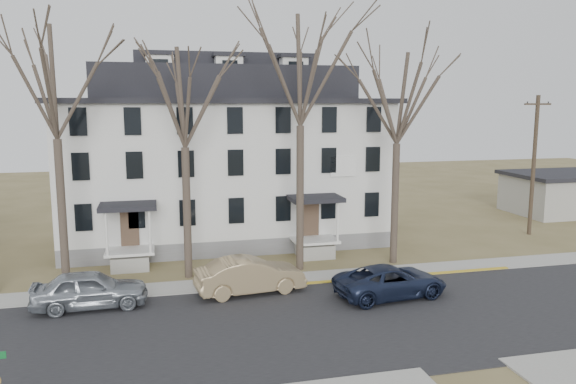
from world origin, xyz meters
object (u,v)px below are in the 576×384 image
object	(u,v)px
tree_mid_left	(183,90)
tree_mid_right	(398,91)
boarding_house	(225,158)
car_silver	(90,290)
car_navy	(391,282)
tree_far_left	(53,74)
bicycle_left	(133,259)
utility_pole_far	(534,164)
car_tan	(250,276)
tree_center	(301,62)

from	to	relation	value
tree_mid_left	tree_mid_right	bearing A→B (deg)	0.00
boarding_house	tree_mid_left	xyz separation A→B (m)	(-3.00, -8.15, 4.22)
car_silver	car_navy	world-z (taller)	car_silver
tree_far_left	car_silver	xyz separation A→B (m)	(1.50, -3.58, -9.50)
boarding_house	bicycle_left	xyz separation A→B (m)	(-5.86, -5.65, -4.90)
tree_far_left	utility_pole_far	world-z (taller)	tree_far_left
tree_mid_right	car_silver	bearing A→B (deg)	-167.37
tree_far_left	bicycle_left	world-z (taller)	tree_far_left
car_tan	tree_mid_right	bearing A→B (deg)	-76.50
car_tan	car_navy	distance (m)	6.61
tree_far_left	tree_mid_right	world-z (taller)	tree_far_left
tree_mid_left	bicycle_left	bearing A→B (deg)	138.73
utility_pole_far	car_tan	distance (m)	22.48
utility_pole_far	bicycle_left	bearing A→B (deg)	-176.32
tree_mid_left	car_tan	bearing A→B (deg)	-50.61
tree_center	boarding_house	bearing A→B (deg)	110.20
utility_pole_far	boarding_house	bearing A→B (deg)	169.08
car_tan	car_silver	bearing A→B (deg)	85.52
tree_far_left	tree_mid_left	xyz separation A→B (m)	(6.00, 0.00, -0.74)
car_silver	bicycle_left	bearing A→B (deg)	-17.11
car_navy	tree_mid_right	bearing A→B (deg)	-32.20
tree_center	utility_pole_far	world-z (taller)	tree_center
tree_mid_right	car_silver	world-z (taller)	tree_mid_right
car_navy	car_silver	bearing A→B (deg)	75.63
car_silver	car_tan	size ratio (longest dim) A/B	0.95
utility_pole_far	car_silver	bearing A→B (deg)	-164.46
tree_far_left	bicycle_left	distance (m)	10.65
utility_pole_far	car_navy	xyz separation A→B (m)	(-14.53, -9.55, -4.17)
boarding_house	bicycle_left	bearing A→B (deg)	-136.04
tree_mid_left	bicycle_left	size ratio (longest dim) A/B	6.99
tree_center	car_tan	xyz separation A→B (m)	(-3.31, -3.28, -10.23)
tree_far_left	car_silver	world-z (taller)	tree_far_left
car_silver	car_tan	distance (m)	7.20
car_silver	bicycle_left	distance (m)	6.32
tree_mid_right	car_navy	world-z (taller)	tree_mid_right
utility_pole_far	car_silver	xyz separation A→B (m)	(-28.00, -7.78, -4.07)
tree_center	tree_mid_left	bearing A→B (deg)	180.00
car_navy	bicycle_left	distance (m)	14.20
bicycle_left	tree_mid_right	bearing A→B (deg)	-105.40
tree_mid_left	tree_center	bearing A→B (deg)	0.00
boarding_house	tree_mid_left	world-z (taller)	tree_mid_left
tree_mid_left	car_silver	xyz separation A→B (m)	(-4.50, -3.58, -8.76)
tree_center	bicycle_left	world-z (taller)	tree_center
tree_center	tree_far_left	bearing A→B (deg)	180.00
tree_far_left	car_tan	world-z (taller)	tree_far_left
tree_mid_right	bicycle_left	distance (m)	17.19
boarding_house	tree_mid_left	distance (m)	9.66
tree_mid_left	boarding_house	bearing A→B (deg)	69.80
tree_mid_left	car_silver	size ratio (longest dim) A/B	2.59
tree_mid_right	utility_pole_far	size ratio (longest dim) A/B	1.34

